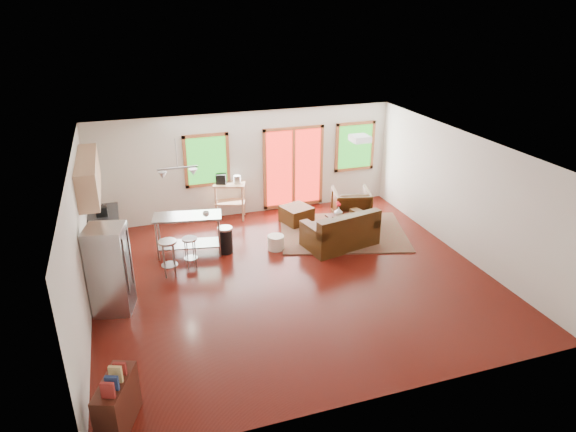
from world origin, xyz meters
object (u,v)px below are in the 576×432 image
object	(u,v)px
armchair	(351,204)
refrigerator	(110,270)
rug	(343,232)
loveseat	(341,232)
kitchen_cart	(229,188)
coffee_table	(350,217)
ottoman	(297,215)
island	(188,228)

from	to	relation	value
armchair	refrigerator	xyz separation A→B (m)	(-5.61, -2.26, 0.35)
rug	loveseat	xyz separation A→B (m)	(-0.33, -0.62, 0.32)
armchair	kitchen_cart	bearing A→B (deg)	-7.48
coffee_table	rug	bearing A→B (deg)	-165.39
refrigerator	kitchen_cart	size ratio (longest dim) A/B	1.37
loveseat	refrigerator	world-z (taller)	refrigerator
coffee_table	kitchen_cart	xyz separation A→B (m)	(-2.53, 1.65, 0.44)
coffee_table	kitchen_cart	distance (m)	3.05
refrigerator	kitchen_cart	xyz separation A→B (m)	(2.80, 3.36, -0.00)
rug	refrigerator	xyz separation A→B (m)	(-5.13, -1.66, 0.78)
coffee_table	kitchen_cart	world-z (taller)	kitchen_cart
ottoman	armchair	bearing A→B (deg)	-11.79
ottoman	refrigerator	bearing A→B (deg)	-149.37
kitchen_cart	ottoman	bearing A→B (deg)	-28.99
rug	coffee_table	bearing A→B (deg)	14.61
loveseat	island	distance (m)	3.31
coffee_table	ottoman	bearing A→B (deg)	141.71
island	loveseat	bearing A→B (deg)	-11.88
rug	ottoman	size ratio (longest dim) A/B	4.49
coffee_table	ottoman	world-z (taller)	ottoman
rug	armchair	distance (m)	0.88
armchair	ottoman	world-z (taller)	armchair
ottoman	coffee_table	bearing A→B (deg)	-38.29
rug	armchair	size ratio (longest dim) A/B	3.23
loveseat	island	bearing A→B (deg)	156.38
loveseat	armchair	bearing A→B (deg)	44.88
rug	refrigerator	distance (m)	5.45
loveseat	refrigerator	bearing A→B (deg)	-179.50
rug	island	world-z (taller)	island
island	kitchen_cart	xyz separation A→B (m)	(1.23, 1.64, 0.17)
loveseat	island	xyz separation A→B (m)	(-3.23, 0.68, 0.29)
ottoman	kitchen_cart	xyz separation A→B (m)	(-1.48, 0.82, 0.58)
ottoman	island	size ratio (longest dim) A/B	0.43
kitchen_cart	loveseat	bearing A→B (deg)	-49.26
ottoman	kitchen_cart	distance (m)	1.79
armchair	ottoman	size ratio (longest dim) A/B	1.39
loveseat	armchair	world-z (taller)	armchair
coffee_table	armchair	world-z (taller)	armchair
coffee_table	island	xyz separation A→B (m)	(-3.76, 0.01, 0.26)
coffee_table	refrigerator	size ratio (longest dim) A/B	0.71
rug	refrigerator	bearing A→B (deg)	-162.08
loveseat	refrigerator	xyz separation A→B (m)	(-4.80, -1.04, 0.46)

